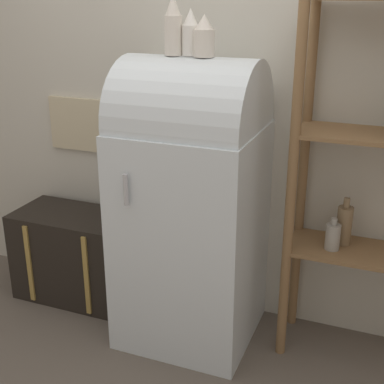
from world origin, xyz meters
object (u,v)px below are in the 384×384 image
at_px(suitcase_trunk, 76,255).
at_px(vase_center, 191,34).
at_px(refrigerator, 191,200).
at_px(vase_left, 173,27).
at_px(vase_right, 204,37).

bearing_deg(suitcase_trunk, vase_center, -5.73).
height_order(refrigerator, vase_left, vase_left).
distance_m(vase_left, vase_center, 0.09).
distance_m(refrigerator, suitcase_trunk, 0.97).
xyz_separation_m(suitcase_trunk, vase_center, (0.81, -0.08, 1.37)).
distance_m(vase_left, vase_right, 0.16).
bearing_deg(suitcase_trunk, vase_right, -6.60).
bearing_deg(vase_right, suitcase_trunk, 173.40).
bearing_deg(vase_center, vase_left, -167.79).
xyz_separation_m(suitcase_trunk, vase_right, (0.88, -0.10, 1.35)).
bearing_deg(suitcase_trunk, vase_left, -7.75).
distance_m(suitcase_trunk, vase_center, 1.59).
bearing_deg(refrigerator, vase_right, -9.48).
height_order(refrigerator, vase_right, vase_right).
relative_size(suitcase_trunk, vase_left, 2.61).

